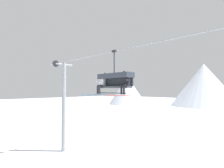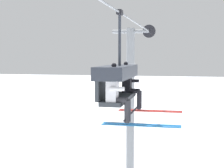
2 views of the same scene
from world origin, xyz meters
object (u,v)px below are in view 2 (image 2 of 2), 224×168
Objects in this scene: skier_black at (131,86)px; lift_tower_far at (131,111)px; skier_white at (118,93)px; chairlift_chair at (117,78)px.

lift_tower_far is at bearing 9.12° from skier_black.
skier_black is (-5.74, -0.92, 1.66)m from lift_tower_far.
skier_black is at bearing 0.00° from skier_white.
chairlift_chair is (-6.70, -0.71, 1.93)m from lift_tower_far.
skier_white is 1.90m from skier_black.
skier_black is at bearing -12.69° from chairlift_chair.
lift_tower_far reaches higher than skier_black.
lift_tower_far is 6.05m from skier_black.
lift_tower_far reaches higher than skier_white.
chairlift_chair reaches higher than skier_white.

